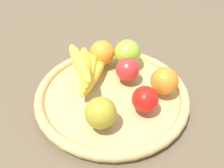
{
  "coord_description": "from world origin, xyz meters",
  "views": [
    {
      "loc": [
        0.47,
        0.07,
        0.47
      ],
      "look_at": [
        0.0,
        0.0,
        0.06
      ],
      "focal_mm": 37.94,
      "sensor_mm": 36.0,
      "label": 1
    }
  ],
  "objects_px": {
    "apple_0": "(128,69)",
    "orange_1": "(102,53)",
    "apple_3": "(127,53)",
    "apple_2": "(101,113)",
    "banana_bunch": "(87,68)",
    "orange_0": "(164,81)",
    "apple_1": "(145,99)"
  },
  "relations": [
    {
      "from": "apple_0",
      "to": "apple_3",
      "type": "distance_m",
      "value": 0.07
    },
    {
      "from": "apple_0",
      "to": "apple_1",
      "type": "relative_size",
      "value": 1.03
    },
    {
      "from": "apple_3",
      "to": "banana_bunch",
      "type": "bearing_deg",
      "value": -47.47
    },
    {
      "from": "banana_bunch",
      "to": "apple_2",
      "type": "relative_size",
      "value": 2.53
    },
    {
      "from": "apple_0",
      "to": "orange_0",
      "type": "height_order",
      "value": "orange_0"
    },
    {
      "from": "orange_0",
      "to": "apple_2",
      "type": "xyz_separation_m",
      "value": [
        0.14,
        -0.14,
        0.0
      ]
    },
    {
      "from": "orange_0",
      "to": "orange_1",
      "type": "xyz_separation_m",
      "value": [
        -0.1,
        -0.18,
        0.0
      ]
    },
    {
      "from": "apple_1",
      "to": "apple_3",
      "type": "relative_size",
      "value": 0.81
    },
    {
      "from": "apple_1",
      "to": "orange_1",
      "type": "bearing_deg",
      "value": -141.53
    },
    {
      "from": "apple_1",
      "to": "orange_0",
      "type": "distance_m",
      "value": 0.09
    },
    {
      "from": "banana_bunch",
      "to": "orange_1",
      "type": "height_order",
      "value": "banana_bunch"
    },
    {
      "from": "apple_0",
      "to": "apple_2",
      "type": "distance_m",
      "value": 0.18
    },
    {
      "from": "orange_0",
      "to": "apple_2",
      "type": "height_order",
      "value": "apple_2"
    },
    {
      "from": "banana_bunch",
      "to": "orange_1",
      "type": "xyz_separation_m",
      "value": [
        -0.09,
        0.03,
        -0.0
      ]
    },
    {
      "from": "apple_0",
      "to": "apple_2",
      "type": "xyz_separation_m",
      "value": [
        0.17,
        -0.04,
        0.0
      ]
    },
    {
      "from": "apple_1",
      "to": "apple_2",
      "type": "height_order",
      "value": "apple_2"
    },
    {
      "from": "banana_bunch",
      "to": "orange_0",
      "type": "relative_size",
      "value": 2.57
    },
    {
      "from": "apple_0",
      "to": "orange_1",
      "type": "distance_m",
      "value": 0.11
    },
    {
      "from": "apple_1",
      "to": "orange_0",
      "type": "height_order",
      "value": "orange_0"
    },
    {
      "from": "apple_3",
      "to": "orange_0",
      "type": "bearing_deg",
      "value": 45.14
    },
    {
      "from": "apple_0",
      "to": "orange_1",
      "type": "height_order",
      "value": "orange_1"
    },
    {
      "from": "apple_0",
      "to": "orange_1",
      "type": "xyz_separation_m",
      "value": [
        -0.06,
        -0.08,
        0.0
      ]
    },
    {
      "from": "apple_3",
      "to": "apple_2",
      "type": "relative_size",
      "value": 1.09
    },
    {
      "from": "apple_0",
      "to": "banana_bunch",
      "type": "xyz_separation_m",
      "value": [
        0.02,
        -0.11,
        0.01
      ]
    },
    {
      "from": "apple_0",
      "to": "orange_0",
      "type": "xyz_separation_m",
      "value": [
        0.04,
        0.1,
        0.0
      ]
    },
    {
      "from": "apple_0",
      "to": "apple_1",
      "type": "distance_m",
      "value": 0.12
    },
    {
      "from": "apple_2",
      "to": "banana_bunch",
      "type": "bearing_deg",
      "value": -155.87
    },
    {
      "from": "apple_1",
      "to": "orange_0",
      "type": "xyz_separation_m",
      "value": [
        -0.07,
        0.05,
        0.0
      ]
    },
    {
      "from": "orange_1",
      "to": "apple_3",
      "type": "bearing_deg",
      "value": 94.96
    },
    {
      "from": "apple_3",
      "to": "apple_2",
      "type": "height_order",
      "value": "apple_3"
    },
    {
      "from": "orange_1",
      "to": "orange_0",
      "type": "bearing_deg",
      "value": 61.18
    },
    {
      "from": "apple_2",
      "to": "orange_1",
      "type": "relative_size",
      "value": 0.99
    }
  ]
}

